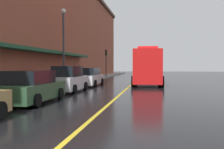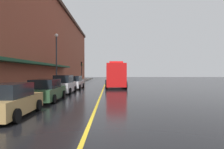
# 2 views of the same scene
# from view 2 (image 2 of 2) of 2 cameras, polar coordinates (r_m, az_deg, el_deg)

# --- Properties ---
(ground_plane) EXTENTS (112.00, 112.00, 0.00)m
(ground_plane) POSITION_cam_2_polar(r_m,az_deg,el_deg) (33.04, -2.09, -3.11)
(ground_plane) COLOR black
(sidewalk_left) EXTENTS (2.40, 70.00, 0.15)m
(sidewalk_left) POSITION_cam_2_polar(r_m,az_deg,el_deg) (33.77, -12.68, -2.92)
(sidewalk_left) COLOR gray
(sidewalk_left) RESTS_ON ground
(lane_center_stripe) EXTENTS (0.16, 70.00, 0.01)m
(lane_center_stripe) POSITION_cam_2_polar(r_m,az_deg,el_deg) (33.04, -2.09, -3.11)
(lane_center_stripe) COLOR gold
(lane_center_stripe) RESTS_ON ground
(brick_building_left) EXTENTS (10.19, 64.00, 13.98)m
(brick_building_left) POSITION_cam_2_polar(r_m,az_deg,el_deg) (34.74, -22.42, 8.59)
(brick_building_left) COLOR brown
(brick_building_left) RESTS_ON ground
(parked_car_0) EXTENTS (2.01, 4.37, 1.64)m
(parked_car_0) POSITION_cam_2_polar(r_m,az_deg,el_deg) (10.92, -27.35, -6.83)
(parked_car_0) COLOR #A5844C
(parked_car_0) RESTS_ON ground
(parked_car_1) EXTENTS (2.17, 4.80, 1.65)m
(parked_car_1) POSITION_cam_2_polar(r_m,az_deg,el_deg) (15.91, -18.45, -4.43)
(parked_car_1) COLOR #2D5133
(parked_car_1) RESTS_ON ground
(parked_car_2) EXTENTS (2.04, 4.20, 1.87)m
(parked_car_2) POSITION_cam_2_polar(r_m,az_deg,el_deg) (21.17, -13.72, -2.91)
(parked_car_2) COLOR silver
(parked_car_2) RESTS_ON ground
(parked_car_3) EXTENTS (2.16, 4.77, 1.70)m
(parked_car_3) POSITION_cam_2_polar(r_m,az_deg,el_deg) (26.80, -10.82, -2.30)
(parked_car_3) COLOR silver
(parked_car_3) RESTS_ON ground
(fire_truck) EXTENTS (2.96, 7.65, 3.58)m
(fire_truck) POSITION_cam_2_polar(r_m,az_deg,el_deg) (28.03, 0.93, -0.30)
(fire_truck) COLOR red
(fire_truck) RESTS_ON ground
(parking_meter_0) EXTENTS (0.14, 0.18, 1.33)m
(parking_meter_0) POSITION_cam_2_polar(r_m,az_deg,el_deg) (14.59, -25.85, -3.81)
(parking_meter_0) COLOR #4C4C51
(parking_meter_0) RESTS_ON sidewalk_left
(parking_meter_1) EXTENTS (0.14, 0.18, 1.33)m
(parking_meter_1) POSITION_cam_2_polar(r_m,az_deg,el_deg) (16.66, -22.52, -3.24)
(parking_meter_1) COLOR #4C4C51
(parking_meter_1) RESTS_ON sidewalk_left
(street_lamp_left) EXTENTS (0.44, 0.44, 6.94)m
(street_lamp_left) POSITION_cam_2_polar(r_m,az_deg,el_deg) (26.14, -15.77, 5.51)
(street_lamp_left) COLOR #33383D
(street_lamp_left) RESTS_ON sidewalk_left
(traffic_light_near) EXTENTS (0.38, 0.36, 4.30)m
(traffic_light_near) POSITION_cam_2_polar(r_m,az_deg,el_deg) (43.23, -8.78, 1.95)
(traffic_light_near) COLOR #232326
(traffic_light_near) RESTS_ON sidewalk_left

